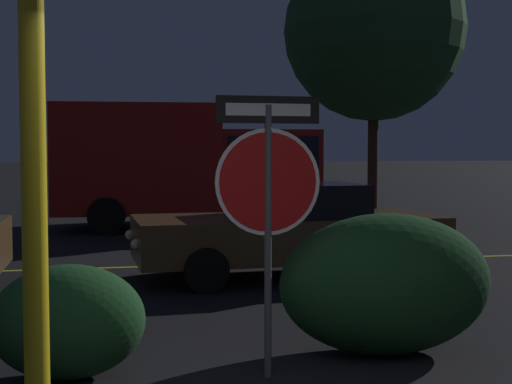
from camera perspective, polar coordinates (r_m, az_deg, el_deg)
road_center_stripe at (r=11.68m, az=-6.28°, el=-5.87°), size 35.20×0.12×0.01m
stop_sign at (r=5.77m, az=0.97°, el=0.80°), size 0.87×0.06×2.30m
yellow_pole_left at (r=3.51m, az=-17.36°, el=1.36°), size 0.12×0.12×3.49m
hedge_bush_2 at (r=6.08m, az=-14.82°, el=-10.00°), size 1.25×0.86×0.94m
hedge_bush_3 at (r=6.65m, az=10.38°, el=-7.24°), size 1.99×1.14×1.29m
passing_car_2 at (r=10.50m, az=2.72°, el=-3.05°), size 4.64×2.10×1.38m
delivery_truck at (r=17.28m, az=-5.46°, el=2.35°), size 6.30×2.86×2.95m
tree_0 at (r=22.73m, az=9.42°, el=12.60°), size 5.55×5.55×8.34m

